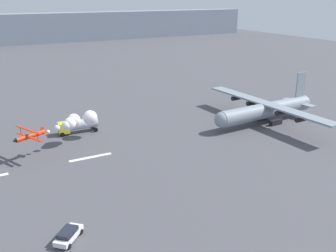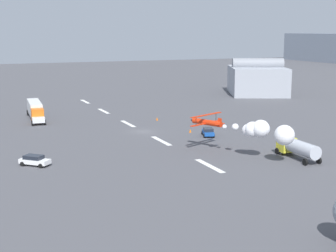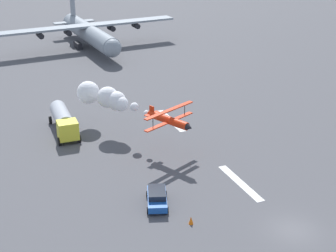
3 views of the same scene
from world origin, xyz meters
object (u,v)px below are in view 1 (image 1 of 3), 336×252
(fuel_tanker_truck, at_px, (77,125))
(cargo_transport_plane, at_px, (263,110))
(stunt_biplane_red, at_px, (75,122))
(followme_car_yellow, at_px, (68,235))

(fuel_tanker_truck, bearing_deg, cargo_transport_plane, -19.74)
(stunt_biplane_red, bearing_deg, cargo_transport_plane, -11.84)
(cargo_transport_plane, height_order, stunt_biplane_red, cargo_transport_plane)
(fuel_tanker_truck, bearing_deg, stunt_biplane_red, -109.08)
(cargo_transport_plane, height_order, fuel_tanker_truck, cargo_transport_plane)
(cargo_transport_plane, distance_m, followme_car_yellow, 56.23)
(stunt_biplane_red, bearing_deg, followme_car_yellow, -107.13)
(cargo_transport_plane, xyz_separation_m, fuel_tanker_truck, (-39.55, 14.19, -1.47))
(stunt_biplane_red, distance_m, fuel_tanker_truck, 6.43)
(followme_car_yellow, bearing_deg, cargo_transport_plane, 24.21)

